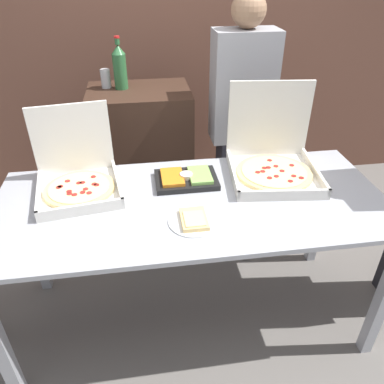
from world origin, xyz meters
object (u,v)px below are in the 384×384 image
at_px(soda_bottle, 120,67).
at_px(pizza_box_far_right, 273,159).
at_px(pizza_box_near_right, 78,177).
at_px(paper_plate_front_right, 194,220).
at_px(person_guest_cap, 240,127).
at_px(soda_can_silver, 106,79).
at_px(veggie_tray, 186,179).

bearing_deg(soda_bottle, pizza_box_far_right, -44.49).
distance_m(pizza_box_near_right, pizza_box_far_right, 1.06).
relative_size(paper_plate_front_right, soda_bottle, 0.71).
bearing_deg(person_guest_cap, soda_can_silver, -18.54).
bearing_deg(person_guest_cap, veggie_tray, 52.48).
height_order(paper_plate_front_right, person_guest_cap, person_guest_cap).
height_order(pizza_box_near_right, pizza_box_far_right, pizza_box_far_right).
height_order(pizza_box_near_right, veggie_tray, pizza_box_near_right).
bearing_deg(veggie_tray, paper_plate_front_right, -91.95).
relative_size(veggie_tray, soda_can_silver, 2.69).
distance_m(pizza_box_near_right, person_guest_cap, 1.16).
bearing_deg(pizza_box_far_right, person_guest_cap, 100.60).
bearing_deg(soda_bottle, soda_can_silver, 160.89).
xyz_separation_m(pizza_box_near_right, person_guest_cap, (1.02, 0.57, -0.03)).
distance_m(pizza_box_far_right, person_guest_cap, 0.55).
bearing_deg(pizza_box_far_right, soda_can_silver, 143.83).
bearing_deg(pizza_box_near_right, veggie_tray, -10.07).
distance_m(soda_bottle, person_guest_cap, 0.90).
bearing_deg(paper_plate_front_right, person_guest_cap, 63.92).
relative_size(veggie_tray, person_guest_cap, 0.19).
bearing_deg(pizza_box_far_right, pizza_box_near_right, -172.60).
bearing_deg(pizza_box_far_right, soda_bottle, 141.68).
xyz_separation_m(soda_bottle, person_guest_cap, (0.78, -0.26, -0.37)).
distance_m(paper_plate_front_right, veggie_tray, 0.36).
bearing_deg(soda_bottle, person_guest_cap, -18.47).
height_order(paper_plate_front_right, soda_can_silver, soda_can_silver).
distance_m(pizza_box_far_right, veggie_tray, 0.50).
xyz_separation_m(veggie_tray, soda_bottle, (-0.33, 0.84, 0.39)).
distance_m(veggie_tray, person_guest_cap, 0.74).
bearing_deg(soda_can_silver, pizza_box_near_right, -98.96).
height_order(soda_can_silver, person_guest_cap, person_guest_cap).
relative_size(pizza_box_near_right, veggie_tray, 1.44).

